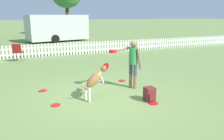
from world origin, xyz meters
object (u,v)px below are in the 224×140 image
Objects in this scene: leaping_dog at (95,78)px; backpack_on_grass at (150,94)px; equipment_trailer at (57,27)px; frisbee_midfield at (122,81)px; handler_person at (132,59)px; folding_chair_center at (18,51)px; frisbee_near_dog at (56,105)px; frisbee_near_handler at (43,91)px; frisbee_far_scatter at (154,103)px.

leaping_dog reaches higher than backpack_on_grass.
equipment_trailer is at bearing 156.96° from leaping_dog.
leaping_dog reaches higher than frisbee_midfield.
folding_chair_center is at bearing 12.06° from handler_person.
frisbee_midfield is at bearing -21.12° from handler_person.
handler_person is 1.54× the size of leaping_dog.
equipment_trailer is at bearing 80.77° from frisbee_near_dog.
frisbee_near_dog is (-1.11, -0.06, -0.58)m from leaping_dog.
backpack_on_grass is 15.37m from equipment_trailer.
frisbee_near_dog is (0.20, -1.29, 0.00)m from frisbee_near_handler.
frisbee_far_scatter is 15.60m from equipment_trailer.
backpack_on_grass is at bearing 134.53° from folding_chair_center.
equipment_trailer is (-0.03, 15.33, 1.03)m from backpack_on_grass.
frisbee_near_handler and frisbee_midfield have the same top height.
folding_chair_center is (-2.00, 6.25, -0.04)m from leaping_dog.
leaping_dog is (-1.36, -0.45, -0.36)m from handler_person.
frisbee_midfield is at bearing -101.54° from equipment_trailer.
frisbee_near_handler is 0.26× the size of folding_chair_center.
folding_chair_center is at bearing 115.40° from backpack_on_grass.
leaping_dog is 4.15× the size of frisbee_near_handler.
frisbee_midfield is at bearing 87.14° from backpack_on_grass.
frisbee_near_dog is 0.26× the size of folding_chair_center.
frisbee_near_dog is (-2.47, -0.52, -0.94)m from handler_person.
frisbee_near_handler is at bearing 140.36° from frisbee_far_scatter.
equipment_trailer reaches higher than handler_person.
handler_person reaches higher than frisbee_midfield.
frisbee_midfield is at bearing 143.36° from folding_chair_center.
frisbee_near_dog is 2.56m from frisbee_far_scatter.
equipment_trailer is at bearing 90.08° from frisbee_far_scatter.
frisbee_near_dog is 0.62× the size of backpack_on_grass.
backpack_on_grass reaches higher than frisbee_midfield.
equipment_trailer reaches higher than folding_chair_center.
leaping_dog reaches higher than folding_chair_center.
frisbee_near_dog is 14.92m from equipment_trailer.
frisbee_near_handler and frisbee_far_scatter have the same top height.
equipment_trailer is at bearing -17.72° from handler_person.
frisbee_near_dog is 2.50m from backpack_on_grass.
folding_chair_center reaches higher than frisbee_near_handler.
handler_person reaches higher than frisbee_far_scatter.
leaping_dog is at bearing -138.31° from frisbee_midfield.
handler_person is at bearing -101.74° from equipment_trailer.
frisbee_near_dog is 6.40m from folding_chair_center.
equipment_trailer is at bearing 79.09° from frisbee_near_handler.
folding_chair_center reaches higher than frisbee_near_dog.
handler_person is 2.69m from frisbee_near_dog.
equipment_trailer is at bearing -92.26° from folding_chair_center.
equipment_trailer is (3.28, 8.37, 0.67)m from folding_chair_center.
folding_chair_center is 0.15× the size of equipment_trailer.
backpack_on_grass is (2.61, -1.94, 0.18)m from frisbee_near_handler.
frisbee_near_handler is at bearing -151.19° from leaping_dog.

